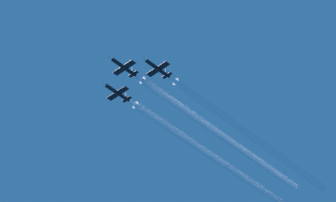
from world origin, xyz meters
TOP-DOWN VIEW (x-y plane):
  - jet_lead at (0.08, 6.13)m, footprint 7.94×11.56m
  - jet_left_wingman at (-7.81, 0.10)m, footprint 7.94×11.56m
  - jet_right_wingman at (8.61, 0.43)m, footprint 7.94×11.56m
  - smoke_trail_lead at (0.08, -38.83)m, footprint 2.47×79.36m
  - smoke_trail_left_wingman at (-7.81, -44.53)m, footprint 2.47×78.71m
  - smoke_trail_right_wingman at (8.61, -43.63)m, footprint 2.47×77.58m

SIDE VIEW (x-z plane):
  - smoke_trail_left_wingman at x=-7.81m, z-range 156.11..158.58m
  - jet_left_wingman at x=-7.81m, z-range 155.98..158.76m
  - smoke_trail_right_wingman at x=8.61m, z-range 156.42..158.88m
  - jet_right_wingman at x=8.61m, z-range 156.29..159.07m
  - smoke_trail_lead at x=0.08m, z-range 157.58..160.05m
  - jet_lead at x=0.08m, z-range 157.46..160.24m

